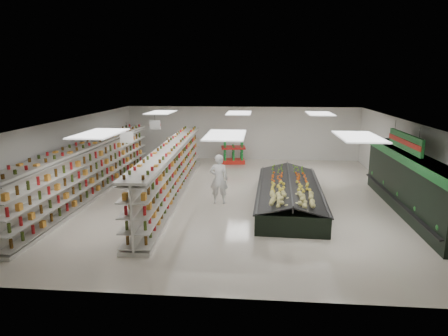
# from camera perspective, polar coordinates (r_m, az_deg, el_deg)

# --- Properties ---
(floor) EXTENTS (16.00, 16.00, 0.00)m
(floor) POSITION_cam_1_polar(r_m,az_deg,el_deg) (16.88, 1.36, -4.05)
(floor) COLOR beige
(floor) RESTS_ON ground
(ceiling) EXTENTS (14.00, 16.00, 0.02)m
(ceiling) POSITION_cam_1_polar(r_m,az_deg,el_deg) (16.25, 1.42, 6.81)
(ceiling) COLOR white
(ceiling) RESTS_ON wall_back
(wall_back) EXTENTS (14.00, 0.02, 3.20)m
(wall_back) POSITION_cam_1_polar(r_m,az_deg,el_deg) (24.38, 2.61, 4.99)
(wall_back) COLOR silver
(wall_back) RESTS_ON floor
(wall_front) EXTENTS (14.00, 0.02, 3.20)m
(wall_front) POSITION_cam_1_polar(r_m,az_deg,el_deg) (8.83, -2.04, -9.03)
(wall_front) COLOR silver
(wall_front) RESTS_ON floor
(wall_left) EXTENTS (0.02, 16.00, 3.20)m
(wall_left) POSITION_cam_1_polar(r_m,az_deg,el_deg) (18.32, -21.04, 1.57)
(wall_left) COLOR silver
(wall_left) RESTS_ON floor
(wall_right) EXTENTS (0.02, 16.00, 3.20)m
(wall_right) POSITION_cam_1_polar(r_m,az_deg,el_deg) (17.51, 24.90, 0.75)
(wall_right) COLOR silver
(wall_right) RESTS_ON floor
(produce_wall_case) EXTENTS (0.93, 8.00, 2.20)m
(produce_wall_case) POSITION_cam_1_polar(r_m,az_deg,el_deg) (16.05, 24.97, -1.57)
(produce_wall_case) COLOR black
(produce_wall_case) RESTS_ON floor
(aisle_sign_near) EXTENTS (0.52, 0.06, 0.75)m
(aisle_sign_near) POSITION_cam_1_polar(r_m,az_deg,el_deg) (15.09, -13.70, 4.28)
(aisle_sign_near) COLOR white
(aisle_sign_near) RESTS_ON ceiling
(aisle_sign_far) EXTENTS (0.52, 0.06, 0.75)m
(aisle_sign_far) POSITION_cam_1_polar(r_m,az_deg,el_deg) (18.89, -9.84, 6.09)
(aisle_sign_far) COLOR white
(aisle_sign_far) RESTS_ON ceiling
(hortifruti_banner) EXTENTS (0.12, 3.20, 0.95)m
(hortifruti_banner) POSITION_cam_1_polar(r_m,az_deg,el_deg) (15.69, 24.46, 3.44)
(hortifruti_banner) COLOR #1E722F
(hortifruti_banner) RESTS_ON ceiling
(gondola_left) EXTENTS (1.12, 12.81, 2.22)m
(gondola_left) POSITION_cam_1_polar(r_m,az_deg,el_deg) (17.75, -18.52, -0.49)
(gondola_left) COLOR silver
(gondola_left) RESTS_ON floor
(gondola_center) EXTENTS (1.36, 12.35, 2.14)m
(gondola_center) POSITION_cam_1_polar(r_m,az_deg,el_deg) (17.02, -7.41, -0.60)
(gondola_center) COLOR silver
(gondola_center) RESTS_ON floor
(produce_island) EXTENTS (2.75, 6.96, 1.03)m
(produce_island) POSITION_cam_1_polar(r_m,az_deg,el_deg) (15.89, 9.29, -3.55)
(produce_island) COLOR black
(produce_island) RESTS_ON floor
(soda_endcap) EXTENTS (1.47, 1.09, 1.75)m
(soda_endcap) POSITION_cam_1_polar(r_m,az_deg,el_deg) (23.26, 1.33, 2.75)
(soda_endcap) COLOR red
(soda_endcap) RESTS_ON floor
(shopper_main) EXTENTS (0.73, 0.49, 1.98)m
(shopper_main) POSITION_cam_1_polar(r_m,az_deg,el_deg) (15.71, -0.74, -1.59)
(shopper_main) COLOR white
(shopper_main) RESTS_ON floor
(shopper_background) EXTENTS (0.70, 0.99, 1.89)m
(shopper_background) POSITION_cam_1_polar(r_m,az_deg,el_deg) (21.21, -7.62, 1.93)
(shopper_background) COLOR tan
(shopper_background) RESTS_ON floor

